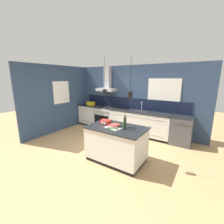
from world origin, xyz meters
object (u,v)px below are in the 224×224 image
Objects in this scene: book_stack at (114,126)px; yellow_toolbox at (91,103)px; dishwasher at (181,130)px; oven_range at (106,117)px; bottle_on_island at (125,123)px; red_supply_box at (106,122)px.

yellow_toolbox is (-2.57, 2.07, 0.05)m from book_stack.
book_stack reaches higher than dishwasher.
bottle_on_island is (2.04, -2.05, 0.61)m from oven_range.
bottle_on_island is at bearing -35.67° from yellow_toolbox.
red_supply_box is (-0.64, 0.11, -0.10)m from bottle_on_island.
yellow_toolbox reaches higher than dishwasher.
bottle_on_island is 0.32m from book_stack.
yellow_toolbox is (-0.82, 0.00, 0.54)m from oven_range.
oven_range is at bearing 130.29° from book_stack.
bottle_on_island is at bearing -115.42° from dishwasher.
red_supply_box is 0.73× the size of yellow_toolbox.
yellow_toolbox is at bearing 138.72° from red_supply_box.
bottle_on_island is 1.01× the size of book_stack.
book_stack is 3.29m from yellow_toolbox.
dishwasher is at bearing 64.58° from bottle_on_island.
dishwasher is 3.88m from yellow_toolbox.
book_stack is (-0.30, -0.01, -0.12)m from bottle_on_island.
book_stack is 0.37m from red_supply_box.
red_supply_box is 2.95m from yellow_toolbox.
yellow_toolbox reaches higher than oven_range.
yellow_toolbox reaches higher than book_stack.
dishwasher is 2.51× the size of book_stack.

